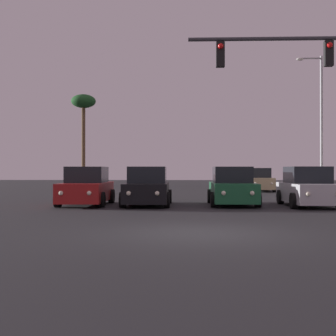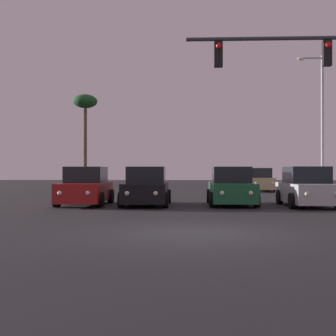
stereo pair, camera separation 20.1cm
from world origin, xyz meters
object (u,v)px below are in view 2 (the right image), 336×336
object	(u,v)px
car_black	(146,188)
palm_tree_far	(85,106)
car_grey	(249,179)
street_lamp	(320,116)
car_tan	(259,181)
car_silver	(307,188)
car_green	(231,188)
car_red	(86,188)

from	to	relation	value
car_black	palm_tree_far	bearing A→B (deg)	-72.51
car_grey	street_lamp	size ratio (longest dim) A/B	0.48
palm_tree_far	car_tan	bearing A→B (deg)	-36.77
car_silver	car_green	xyz separation A→B (m)	(-3.13, 0.57, 0.00)
car_grey	palm_tree_far	xyz separation A→B (m)	(-15.28, 5.42, 7.01)
car_grey	car_black	distance (m)	20.95
car_grey	car_green	distance (m)	19.76
car_green	car_red	bearing A→B (deg)	1.72
car_grey	palm_tree_far	world-z (taller)	palm_tree_far
car_green	car_tan	size ratio (longest dim) A/B	0.99
car_red	car_tan	world-z (taller)	same
car_silver	car_grey	bearing A→B (deg)	-91.56
car_black	street_lamp	world-z (taller)	street_lamp
car_silver	car_green	world-z (taller)	same
car_black	street_lamp	distance (m)	15.93
car_black	car_tan	bearing A→B (deg)	-117.61
palm_tree_far	car_black	bearing A→B (deg)	-71.75
car_tan	street_lamp	size ratio (longest dim) A/B	0.48
car_black	street_lamp	xyz separation A→B (m)	(10.58, 11.09, 4.36)
car_red	palm_tree_far	bearing A→B (deg)	-78.09
car_black	car_green	bearing A→B (deg)	-176.67
street_lamp	palm_tree_far	size ratio (longest dim) A/B	1.01
car_green	palm_tree_far	world-z (taller)	palm_tree_far
car_tan	palm_tree_far	bearing A→B (deg)	-34.79
car_black	palm_tree_far	size ratio (longest dim) A/B	0.48
car_silver	palm_tree_far	size ratio (longest dim) A/B	0.48
car_silver	street_lamp	distance (m)	12.76
street_lamp	palm_tree_far	xyz separation A→B (m)	(-18.88, 14.09, 2.66)
car_green	car_red	world-z (taller)	same
car_grey	car_silver	size ratio (longest dim) A/B	1.00
car_silver	palm_tree_far	bearing A→B (deg)	-60.43
car_grey	car_silver	bearing A→B (deg)	89.97
car_grey	car_green	bearing A→B (deg)	80.86
car_green	car_tan	world-z (taller)	same
car_red	car_tan	distance (m)	16.76
car_grey	car_black	xyz separation A→B (m)	(-6.98, -19.75, 0.00)
car_tan	car_red	bearing A→B (deg)	56.84
car_grey	palm_tree_far	size ratio (longest dim) A/B	0.48
car_red	street_lamp	bearing A→B (deg)	-140.96
car_grey	car_silver	xyz separation A→B (m)	(-0.15, -20.05, 0.00)
car_silver	car_red	world-z (taller)	same
car_green	street_lamp	bearing A→B (deg)	-122.50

